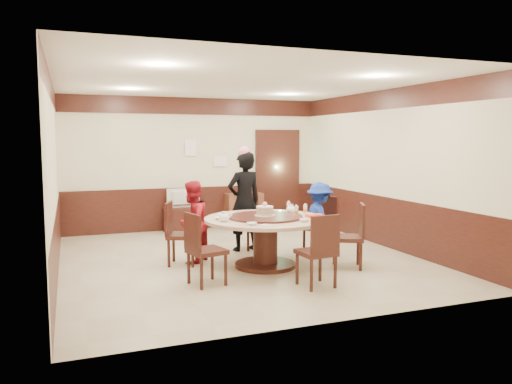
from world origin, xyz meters
name	(u,v)px	position (x,y,z in m)	size (l,w,h in m)	color
room	(241,192)	(0.01, 0.01, 1.08)	(6.00, 6.04, 2.84)	#C2B79B
banquet_table	(265,232)	(0.19, -0.59, 0.53)	(1.84, 1.84, 0.78)	#361611
chair_0	(320,236)	(1.36, -0.15, 0.30)	(0.58, 0.58, 0.97)	#361611
chair_1	(252,231)	(0.46, 0.70, 0.30)	(0.49, 0.49, 0.97)	#361611
chair_2	(181,245)	(-0.97, -0.01, 0.30)	(0.58, 0.58, 0.97)	#361611
chair_3	(205,262)	(-0.90, -1.20, 0.30)	(0.54, 0.53, 0.97)	#361611
chair_4	(317,264)	(0.44, -1.79, 0.30)	(0.47, 0.48, 0.97)	#361611
chair_5	(349,248)	(1.35, -1.08, 0.30)	(0.59, 0.59, 0.97)	#361611
person_standing	(244,201)	(0.27, 0.59, 0.86)	(0.63, 0.41, 1.72)	black
person_red	(192,222)	(-0.77, 0.05, 0.64)	(0.62, 0.49, 1.29)	#A61622
person_blue	(320,219)	(1.31, -0.22, 0.61)	(0.79, 0.45, 1.22)	navy
birthday_cake	(265,211)	(0.20, -0.57, 0.85)	(0.32, 0.32, 0.21)	white
teapot_left	(224,217)	(-0.49, -0.71, 0.81)	(0.17, 0.15, 0.13)	white
teapot_right	(291,210)	(0.75, -0.31, 0.81)	(0.17, 0.15, 0.13)	white
bowl_0	(222,215)	(-0.37, -0.24, 0.77)	(0.16, 0.16, 0.04)	white
bowl_1	(304,220)	(0.58, -1.13, 0.77)	(0.15, 0.15, 0.05)	white
bowl_2	(252,224)	(-0.22, -1.12, 0.77)	(0.14, 0.14, 0.03)	white
bowl_3	(310,215)	(0.86, -0.75, 0.77)	(0.14, 0.14, 0.04)	white
bowl_4	(220,218)	(-0.49, -0.50, 0.77)	(0.16, 0.16, 0.04)	white
bowl_5	(262,211)	(0.37, 0.00, 0.77)	(0.14, 0.14, 0.04)	white
saucer_near	(266,225)	(-0.06, -1.24, 0.76)	(0.18, 0.18, 0.01)	white
saucer_far	(280,211)	(0.64, -0.09, 0.76)	(0.18, 0.18, 0.01)	white
shrimp_platter	(314,217)	(0.85, -0.91, 0.78)	(0.30, 0.20, 0.06)	white
bottle_0	(296,211)	(0.67, -0.66, 0.83)	(0.06, 0.06, 0.16)	white
bottle_1	(305,210)	(0.88, -0.56, 0.83)	(0.06, 0.06, 0.16)	white
bottle_2	(289,207)	(0.78, -0.15, 0.83)	(0.06, 0.06, 0.16)	white
tv_stand	(184,219)	(-0.31, 2.75, 0.25)	(0.85, 0.45, 0.50)	#361611
television	(184,198)	(-0.31, 2.75, 0.70)	(0.69, 0.09, 0.40)	gray
side_cabinet	(244,210)	(1.03, 2.78, 0.38)	(0.80, 0.40, 0.75)	brown
thermos	(245,185)	(1.06, 2.78, 0.94)	(0.15, 0.15, 0.38)	silver
notice_left	(191,148)	(-0.10, 2.96, 1.75)	(0.25, 0.00, 0.35)	white
notice_right	(220,161)	(0.55, 2.96, 1.45)	(0.30, 0.00, 0.22)	white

